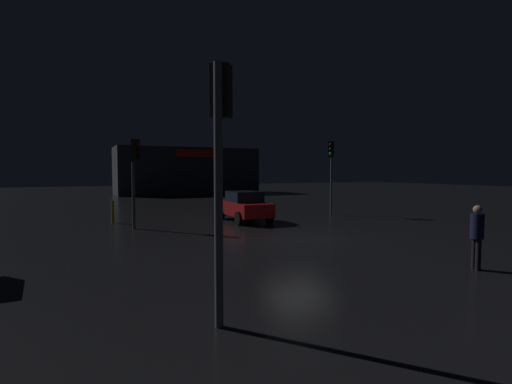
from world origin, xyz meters
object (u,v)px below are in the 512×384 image
at_px(store_building, 187,171).
at_px(traffic_signal_cross_right, 331,159).
at_px(traffic_signal_opposite, 135,166).
at_px(pedestrian, 477,232).
at_px(car_far, 244,206).
at_px(traffic_signal_cross_left, 220,144).

bearing_deg(store_building, traffic_signal_cross_right, -85.89).
bearing_deg(store_building, traffic_signal_opposite, -110.14).
height_order(traffic_signal_cross_right, pedestrian, traffic_signal_cross_right).
distance_m(car_far, pedestrian, 11.97).
height_order(store_building, pedestrian, store_building).
xyz_separation_m(traffic_signal_opposite, pedestrian, (7.21, -11.57, -1.90)).
bearing_deg(traffic_signal_cross_right, traffic_signal_cross_left, -132.88).
relative_size(traffic_signal_cross_left, car_far, 1.13).
bearing_deg(traffic_signal_cross_right, car_far, -176.07).
bearing_deg(traffic_signal_cross_left, traffic_signal_opposite, 88.55).
bearing_deg(traffic_signal_opposite, traffic_signal_cross_left, -91.45).
bearing_deg(store_building, pedestrian, -93.73).
bearing_deg(traffic_signal_opposite, traffic_signal_cross_right, 3.43).
xyz_separation_m(traffic_signal_cross_left, pedestrian, (7.51, 0.48, -2.11)).
relative_size(traffic_signal_opposite, car_far, 1.05).
relative_size(store_building, traffic_signal_opposite, 3.93).
bearing_deg(traffic_signal_cross_left, traffic_signal_cross_right, 47.12).
xyz_separation_m(store_building, traffic_signal_opposite, (-9.68, -26.41, 0.23)).
bearing_deg(traffic_signal_cross_left, pedestrian, 3.67).
distance_m(traffic_signal_cross_left, pedestrian, 7.82).
distance_m(traffic_signal_opposite, car_far, 5.99).
xyz_separation_m(traffic_signal_opposite, traffic_signal_cross_right, (11.53, 0.69, 0.50)).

